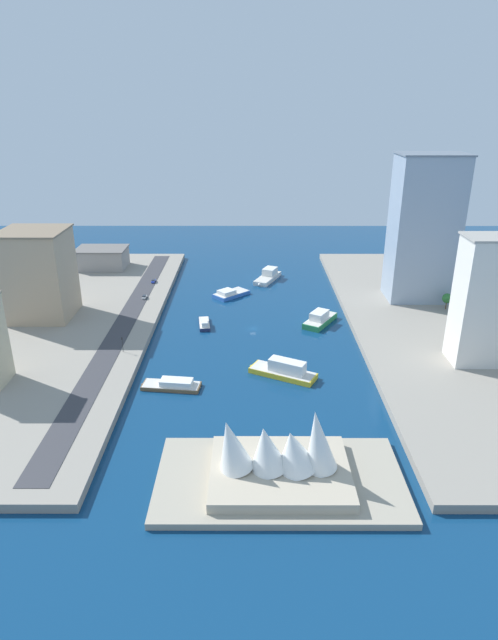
% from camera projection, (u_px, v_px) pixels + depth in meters
% --- Properties ---
extents(ground_plane, '(440.00, 440.00, 0.00)m').
position_uv_depth(ground_plane, '(253.00, 329.00, 247.43)').
color(ground_plane, navy).
extents(quay_west, '(70.00, 240.00, 2.96)m').
position_uv_depth(quay_west, '(426.00, 326.00, 246.73)').
color(quay_west, gray).
rests_on(quay_west, ground_plane).
extents(quay_east, '(70.00, 240.00, 2.96)m').
position_uv_depth(quay_east, '(80.00, 326.00, 247.00)').
color(quay_east, gray).
rests_on(quay_east, ground_plane).
extents(peninsula_point, '(68.35, 36.18, 2.00)m').
position_uv_depth(peninsula_point, '(280.00, 479.00, 147.50)').
color(peninsula_point, '#A89E89').
rests_on(peninsula_point, ground_plane).
extents(road_strip, '(9.68, 228.00, 0.15)m').
position_uv_depth(road_strip, '(125.00, 323.00, 246.37)').
color(road_strip, '#38383D').
rests_on(road_strip, quay_east).
extents(ferry_green_doubledeck, '(18.61, 23.11, 6.45)m').
position_uv_depth(ferry_green_doubledeck, '(320.00, 319.00, 252.39)').
color(ferry_green_doubledeck, '#2D8C4C').
rests_on(ferry_green_doubledeck, ground_plane).
extents(ferry_yellow_fast, '(26.73, 19.32, 6.77)m').
position_uv_depth(ferry_yellow_fast, '(284.00, 370.00, 204.09)').
color(ferry_yellow_fast, yellow).
rests_on(ferry_yellow_fast, ground_plane).
extents(catamaran_blue, '(20.59, 20.24, 4.04)m').
position_uv_depth(catamaran_blue, '(230.00, 293.00, 288.19)').
color(catamaran_blue, blue).
rests_on(catamaran_blue, ground_plane).
extents(ferry_white_commuter, '(17.33, 26.43, 6.49)m').
position_uv_depth(ferry_white_commuter, '(268.00, 276.00, 314.22)').
color(ferry_white_commuter, silver).
rests_on(ferry_white_commuter, ground_plane).
extents(barge_flat_brown, '(22.80, 9.78, 3.53)m').
position_uv_depth(barge_flat_brown, '(173.00, 385.00, 195.91)').
color(barge_flat_brown, brown).
rests_on(barge_flat_brown, ground_plane).
extents(patrol_launch_navy, '(6.66, 16.73, 3.77)m').
position_uv_depth(patrol_launch_navy, '(204.00, 323.00, 249.94)').
color(patrol_launch_navy, '#1E284C').
rests_on(patrol_launch_navy, ground_plane).
extents(carpark_squat_concrete, '(30.07, 21.70, 12.24)m').
position_uv_depth(carpark_squat_concrete, '(102.00, 258.00, 325.68)').
color(carpark_squat_concrete, gray).
rests_on(carpark_squat_concrete, quay_east).
extents(apartment_midrise_tan, '(29.10, 28.31, 41.45)m').
position_uv_depth(apartment_midrise_tan, '(39.00, 274.00, 246.61)').
color(apartment_midrise_tan, tan).
rests_on(apartment_midrise_tan, quay_east).
extents(tower_tall_glass, '(32.82, 23.64, 72.38)m').
position_uv_depth(tower_tall_glass, '(424.00, 229.00, 264.69)').
color(tower_tall_glass, '#8C9EB2').
rests_on(tower_tall_glass, quay_west).
extents(hatchback_blue, '(1.92, 5.19, 1.67)m').
position_uv_depth(hatchback_blue, '(154.00, 281.00, 300.62)').
color(hatchback_blue, black).
rests_on(hatchback_blue, road_strip).
extents(van_white, '(2.00, 4.48, 1.70)m').
position_uv_depth(van_white, '(144.00, 297.00, 276.07)').
color(van_white, black).
rests_on(van_white, road_strip).
extents(traffic_light_waterfront, '(0.36, 0.36, 6.50)m').
position_uv_depth(traffic_light_waterfront, '(122.00, 342.00, 216.24)').
color(traffic_light_waterfront, black).
rests_on(traffic_light_waterfront, quay_east).
extents(opera_landmark, '(38.50, 29.47, 21.48)m').
position_uv_depth(opera_landmark, '(279.00, 456.00, 144.51)').
color(opera_landmark, '#BCAD93').
rests_on(opera_landmark, peninsula_point).
extents(park_tree_cluster, '(5.58, 12.95, 8.16)m').
position_uv_depth(park_tree_cluster, '(451.00, 301.00, 256.62)').
color(park_tree_cluster, brown).
rests_on(park_tree_cluster, quay_west).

